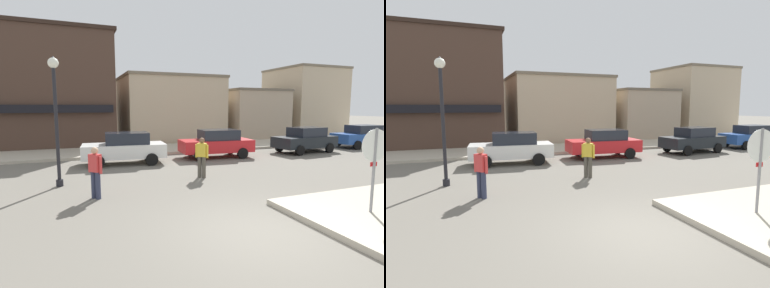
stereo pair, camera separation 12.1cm
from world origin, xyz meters
TOP-DOWN VIEW (x-y plane):
  - ground_plane at (0.00, 0.00)m, footprint 160.00×160.00m
  - kerb_far at (0.00, 13.45)m, footprint 80.00×4.00m
  - stop_sign at (3.18, -0.19)m, footprint 0.81×0.13m
  - lamp_post at (-4.36, 6.06)m, footprint 0.36×0.36m
  - parked_car_nearest at (-1.48, 9.53)m, footprint 4.14×2.16m
  - parked_car_second at (3.59, 9.56)m, footprint 4.13×2.13m
  - parked_car_third at (9.58, 9.25)m, footprint 4.13×2.13m
  - parked_car_fourth at (14.93, 9.60)m, footprint 4.09×2.06m
  - pedestrian_crossing_near at (0.90, 5.42)m, footprint 0.47×0.44m
  - pedestrian_crossing_far at (-3.25, 4.07)m, footprint 0.42×0.48m
  - building_corner_shop at (-6.04, 19.09)m, footprint 10.28×7.77m
  - building_storefront_left_near at (3.82, 19.82)m, footprint 7.96×8.05m
  - building_storefront_left_mid at (11.11, 18.43)m, footprint 5.30×6.18m
  - building_storefront_right_near at (17.71, 18.63)m, footprint 5.93×6.17m

SIDE VIEW (x-z plane):
  - ground_plane at x=0.00m, z-range 0.00..0.00m
  - kerb_far at x=0.00m, z-range 0.00..0.15m
  - parked_car_nearest at x=-1.48m, z-range 0.03..1.59m
  - parked_car_second at x=3.59m, z-range 0.03..1.59m
  - parked_car_third at x=9.58m, z-range 0.03..1.59m
  - parked_car_fourth at x=14.93m, z-range 0.03..1.59m
  - pedestrian_crossing_near at x=0.90m, z-range 0.06..1.67m
  - pedestrian_crossing_far at x=-3.25m, z-range 0.06..1.67m
  - stop_sign at x=3.18m, z-range 0.37..2.67m
  - building_storefront_left_mid at x=11.11m, z-range 0.00..4.34m
  - building_storefront_left_near at x=3.82m, z-range 0.00..5.31m
  - lamp_post at x=-4.36m, z-range 0.69..5.23m
  - building_storefront_right_near at x=17.71m, z-range 0.00..6.56m
  - building_corner_shop at x=-6.04m, z-range 0.00..8.06m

